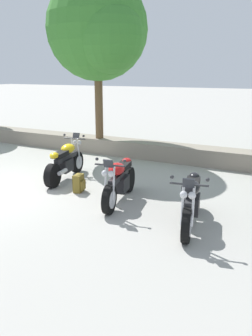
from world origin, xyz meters
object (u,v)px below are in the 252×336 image
(leafy_tree_mid_left, at_px, (100,31))
(motorcycle_red_centre, at_px, (119,182))
(motorcycle_yellow_near_left, at_px, (66,162))
(rider_backpack, at_px, (79,182))
(motorcycle_black_far_right, at_px, (191,202))

(leafy_tree_mid_left, bearing_deg, motorcycle_red_centre, -54.44)
(motorcycle_yellow_near_left, height_order, leafy_tree_mid_left, leafy_tree_mid_left)
(motorcycle_yellow_near_left, relative_size, rider_backpack, 4.38)
(rider_backpack, bearing_deg, leafy_tree_mid_left, 112.86)
(motorcycle_red_centre, relative_size, leafy_tree_mid_left, 0.38)
(rider_backpack, xyz_separation_m, leafy_tree_mid_left, (-1.59, 3.78, 3.94))
(motorcycle_red_centre, relative_size, motorcycle_black_far_right, 1.00)
(motorcycle_red_centre, distance_m, rider_backpack, 1.24)
(motorcycle_red_centre, distance_m, motorcycle_black_far_right, 1.87)
(leafy_tree_mid_left, bearing_deg, rider_backpack, -67.14)
(motorcycle_yellow_near_left, bearing_deg, rider_backpack, -38.02)
(motorcycle_red_centre, bearing_deg, motorcycle_yellow_near_left, 157.92)
(motorcycle_black_far_right, height_order, leafy_tree_mid_left, leafy_tree_mid_left)
(motorcycle_red_centre, bearing_deg, motorcycle_black_far_right, -14.82)
(rider_backpack, distance_m, leafy_tree_mid_left, 5.69)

